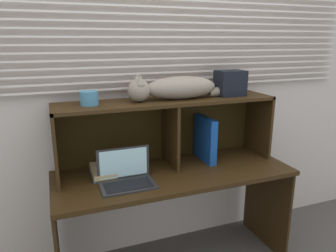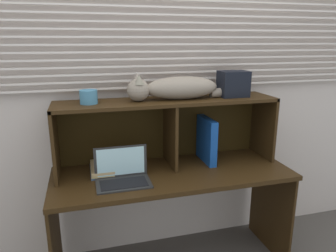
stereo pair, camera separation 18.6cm
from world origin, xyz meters
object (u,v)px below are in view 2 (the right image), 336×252
object	(u,v)px
binder_upright	(206,140)
small_basket	(89,97)
book_stack	(102,169)
storage_box	(233,84)
cat	(176,88)
laptop	(122,175)

from	to	relation	value
binder_upright	small_basket	world-z (taller)	small_basket
book_stack	storage_box	distance (m)	1.06
cat	storage_box	world-z (taller)	cat
cat	binder_upright	size ratio (longest dim) A/B	2.66
cat	book_stack	size ratio (longest dim) A/B	3.24
laptop	book_stack	distance (m)	0.22
laptop	book_stack	xyz separation A→B (m)	(-0.11, 0.19, -0.02)
laptop	cat	bearing A→B (deg)	25.49
binder_upright	storage_box	xyz separation A→B (m)	(0.18, 0.00, 0.39)
laptop	small_basket	distance (m)	0.52
laptop	binder_upright	bearing A→B (deg)	16.87
cat	book_stack	world-z (taller)	cat
binder_upright	book_stack	distance (m)	0.75
small_basket	storage_box	size ratio (longest dim) A/B	0.56
cat	storage_box	distance (m)	0.41
cat	book_stack	distance (m)	0.72
cat	binder_upright	distance (m)	0.44
book_stack	small_basket	bearing A→B (deg)	177.17
book_stack	storage_box	bearing A→B (deg)	0.16
cat	binder_upright	xyz separation A→B (m)	(0.23, 0.00, -0.38)
book_stack	storage_box	size ratio (longest dim) A/B	1.34
small_basket	storage_box	bearing A→B (deg)	0.00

